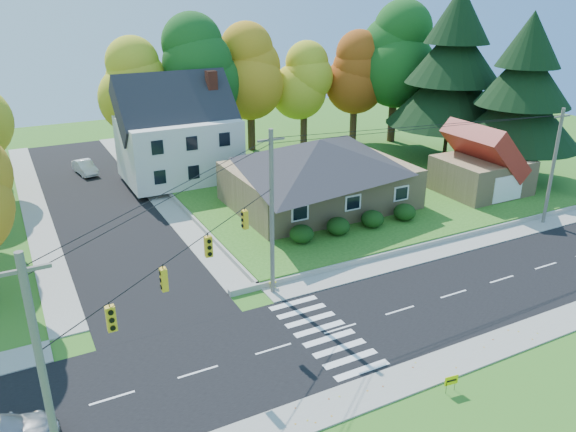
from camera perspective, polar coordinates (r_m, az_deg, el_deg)
ground at (r=30.85m, az=5.33°, el=-11.34°), size 120.00×120.00×0.00m
road_main at (r=30.84m, az=5.33°, el=-11.33°), size 90.00×8.00×0.02m
road_cross at (r=50.78m, az=-18.71°, el=1.33°), size 8.00×44.00×0.02m
sidewalk_north at (r=34.49m, az=0.84°, el=-7.28°), size 90.00×2.00×0.08m
sidewalk_south at (r=27.58m, az=11.14°, el=-16.19°), size 90.00×2.00×0.08m
lawn at (r=53.18m, az=5.03°, el=3.63°), size 30.00×30.00×0.50m
ranch_house at (r=45.70m, az=3.17°, el=4.58°), size 14.60×10.60×5.40m
colonial_house at (r=52.96m, az=-11.08°, el=8.11°), size 10.40×8.40×9.60m
garage at (r=51.35m, az=19.16°, el=4.85°), size 7.30×6.30×4.60m
hedge_row at (r=41.26m, az=6.88°, el=-0.65°), size 10.70×1.70×1.27m
traffic_infrastructure at (r=29.32m, az=4.02°, el=-1.70°), size 38.10×10.66×10.00m
tree_lot_0 at (r=57.47m, az=-15.15°, el=12.63°), size 6.72×6.72×12.51m
tree_lot_1 at (r=57.93m, az=-9.10°, el=14.47°), size 7.84×7.84×14.60m
tree_lot_2 at (r=61.09m, az=-3.89°, el=14.45°), size 7.28×7.28×13.56m
tree_lot_3 at (r=63.03m, az=1.66°, el=13.52°), size 6.16×6.16×11.47m
tree_lot_4 at (r=65.22m, az=6.87°, el=14.24°), size 6.72×6.72×12.51m
tree_lot_5 at (r=65.73m, az=10.96°, el=15.79°), size 8.40×8.40×15.64m
conifer_east_a at (r=60.45m, az=16.45°, el=13.97°), size 12.80×12.80×16.96m
conifer_east_b at (r=55.90m, az=22.75°, el=11.43°), size 11.20×11.20×14.84m
white_car at (r=58.95m, az=-19.92°, el=4.67°), size 2.06×4.25×1.34m
fire_hydrant at (r=34.34m, az=-1.54°, el=-6.84°), size 0.42×0.32×0.73m
yard_sign at (r=27.23m, az=16.26°, el=-15.77°), size 0.69×0.12×0.86m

